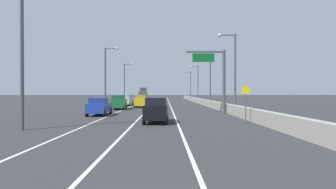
% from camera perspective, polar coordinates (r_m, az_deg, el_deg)
% --- Properties ---
extents(ground_plane, '(320.00, 320.00, 0.00)m').
position_cam_1_polar(ground_plane, '(67.16, -1.09, -1.63)').
color(ground_plane, '#2D2D30').
extents(lane_stripe_left, '(0.16, 130.00, 0.00)m').
position_cam_1_polar(lane_stripe_left, '(58.48, -6.55, -1.95)').
color(lane_stripe_left, silver).
rests_on(lane_stripe_left, ground_plane).
extents(lane_stripe_center, '(0.16, 130.00, 0.00)m').
position_cam_1_polar(lane_stripe_center, '(58.22, -3.12, -1.96)').
color(lane_stripe_center, silver).
rests_on(lane_stripe_center, ground_plane).
extents(lane_stripe_right, '(0.16, 130.00, 0.00)m').
position_cam_1_polar(lane_stripe_right, '(58.18, 0.33, -1.96)').
color(lane_stripe_right, silver).
rests_on(lane_stripe_right, ground_plane).
extents(jersey_barrier_right, '(0.60, 120.00, 1.10)m').
position_cam_1_polar(jersey_barrier_right, '(43.83, 9.36, -2.07)').
color(jersey_barrier_right, '#9E998E').
rests_on(jersey_barrier_right, ground_plane).
extents(overhead_sign_gantry, '(4.68, 0.36, 7.50)m').
position_cam_1_polar(overhead_sign_gantry, '(32.30, 10.59, 4.42)').
color(overhead_sign_gantry, '#47474C').
rests_on(overhead_sign_gantry, ground_plane).
extents(speed_advisory_sign, '(0.60, 0.11, 3.00)m').
position_cam_1_polar(speed_advisory_sign, '(23.13, 16.26, -1.40)').
color(speed_advisory_sign, '#4C4C51').
rests_on(speed_advisory_sign, ground_plane).
extents(lamp_post_right_second, '(2.14, 0.44, 9.33)m').
position_cam_1_polar(lamp_post_right_second, '(31.91, 13.67, 5.68)').
color(lamp_post_right_second, '#4C4C51').
rests_on(lamp_post_right_second, ground_plane).
extents(lamp_post_right_third, '(2.14, 0.44, 9.33)m').
position_cam_1_polar(lamp_post_right_third, '(50.57, 8.73, 3.78)').
color(lamp_post_right_third, '#4C4C51').
rests_on(lamp_post_right_third, ground_plane).
extents(lamp_post_right_fourth, '(2.14, 0.44, 9.33)m').
position_cam_1_polar(lamp_post_right_fourth, '(69.39, 6.19, 2.90)').
color(lamp_post_right_fourth, '#4C4C51').
rests_on(lamp_post_right_fourth, ground_plane).
extents(lamp_post_right_fifth, '(2.14, 0.44, 9.33)m').
position_cam_1_polar(lamp_post_right_fifth, '(88.29, 4.67, 2.39)').
color(lamp_post_right_fifth, '#4C4C51').
rests_on(lamp_post_right_fifth, ground_plane).
extents(lamp_post_left_near, '(2.14, 0.44, 9.33)m').
position_cam_1_polar(lamp_post_left_near, '(20.20, -28.06, 8.63)').
color(lamp_post_left_near, '#4C4C51').
rests_on(lamp_post_left_near, ground_plane).
extents(lamp_post_left_mid, '(2.14, 0.44, 9.33)m').
position_cam_1_polar(lamp_post_left_mid, '(41.63, -12.89, 4.47)').
color(lamp_post_left_mid, '#4C4C51').
rests_on(lamp_post_left_mid, ground_plane).
extents(lamp_post_left_far, '(2.14, 0.44, 9.33)m').
position_cam_1_polar(lamp_post_left_far, '(64.17, -9.06, 3.09)').
color(lamp_post_left_far, '#4C4C51').
rests_on(lamp_post_left_far, ground_plane).
extents(car_black_0, '(2.04, 4.16, 2.08)m').
position_cam_1_polar(car_black_0, '(22.11, -2.51, -3.36)').
color(car_black_0, black).
rests_on(car_black_0, ground_plane).
extents(car_yellow_1, '(2.01, 4.21, 2.06)m').
position_cam_1_polar(car_yellow_1, '(44.35, -5.79, -1.42)').
color(car_yellow_1, gold).
rests_on(car_yellow_1, ground_plane).
extents(car_blue_2, '(2.03, 4.61, 1.94)m').
position_cam_1_polar(car_blue_2, '(30.00, -14.47, -2.48)').
color(car_blue_2, '#1E389E').
rests_on(car_blue_2, ground_plane).
extents(car_silver_3, '(1.90, 4.68, 2.06)m').
position_cam_1_polar(car_silver_3, '(50.51, -8.79, -1.19)').
color(car_silver_3, '#B7B7BC').
rests_on(car_silver_3, ground_plane).
extents(car_gray_4, '(1.90, 4.28, 1.88)m').
position_cam_1_polar(car_gray_4, '(70.08, -6.22, -0.77)').
color(car_gray_4, slate).
rests_on(car_gray_4, ground_plane).
extents(car_green_5, '(2.10, 4.51, 2.10)m').
position_cam_1_polar(car_green_5, '(39.73, -10.46, -1.63)').
color(car_green_5, '#196033').
rests_on(car_green_5, ground_plane).
extents(box_truck, '(2.66, 8.21, 3.95)m').
position_cam_1_polar(box_truck, '(85.41, -5.33, 0.04)').
color(box_truck, '#4C4C51').
rests_on(box_truck, ground_plane).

